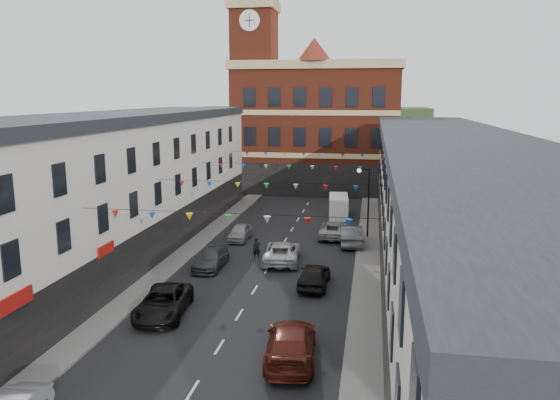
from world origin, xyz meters
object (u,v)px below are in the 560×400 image
Objects in this scene: car_left_c at (163,303)px; car_left_e at (240,232)px; car_right_f at (334,230)px; moving_car at (282,252)px; street_lamp at (366,193)px; car_left_d at (211,259)px; white_van at (338,206)px; car_right_e at (351,235)px; car_right_d at (314,275)px; car_right_c at (291,343)px; pedestrian at (257,249)px.

car_left_c reaches higher than car_left_e.
moving_car is at bearing 67.28° from car_right_f.
street_lamp is 14.97m from car_left_d.
white_van reaches higher than car_right_f.
car_right_e is 2.62m from car_right_f.
car_left_c is 9.75m from car_right_d.
car_left_c is 1.06× the size of car_right_f.
white_van is at bearing -96.08° from car_right_c.
moving_car is at bearing -58.23° from car_right_d.
car_left_e is at bearing 82.42° from car_left_c.
car_left_e is at bearing -166.75° from street_lamp.
car_left_c is at bearing -32.62° from car_right_c.
car_right_f is 8.30m from white_van.
car_right_e is (1.90, 20.27, -0.01)m from car_right_c.
car_right_e is at bearing 126.73° from car_right_f.
car_right_c is at bearing -33.34° from car_left_c.
car_left_d is 8.05m from car_right_d.
car_left_c reaches higher than car_left_d.
moving_car is (-2.88, 4.87, -0.01)m from car_right_d.
car_right_c is 9.88m from car_right_d.
street_lamp reaches higher than car_left_c.
car_left_c is 0.95× the size of car_right_c.
street_lamp reaches higher than car_right_e.
car_right_f is 0.92× the size of moving_car.
moving_car is at bearing 44.48° from car_right_e.
car_left_c is 11.54m from pedestrian.
car_left_d is 3.76m from pedestrian.
pedestrian is (-5.18, -7.28, 0.11)m from car_right_f.
street_lamp reaches higher than white_van.
car_right_d is (7.39, -10.34, 0.10)m from car_left_e.
pedestrian is at bearing -14.87° from moving_car.
street_lamp is 10.31m from moving_car.
car_right_f is (0.34, 22.38, -0.12)m from car_right_c.
white_van is (3.08, 15.92, 0.30)m from moving_car.
car_left_e is at bearing 87.85° from car_left_d.
car_left_c is 0.98× the size of moving_car.
moving_car is at bearing 24.54° from car_left_d.
car_left_c is at bearing -91.34° from car_left_d.
car_left_e is 8.02m from car_right_f.
car_right_c is at bearing -97.42° from street_lamp.
car_right_f is at bearing -93.50° from white_van.
moving_car is (4.72, 2.21, 0.10)m from car_left_d.
car_right_f is 1.05× the size of white_van.
car_right_c is 1.03× the size of moving_car.
car_right_e is 1.03× the size of white_van.
street_lamp is 1.33× the size of car_left_d.
car_right_c reaches higher than car_right_f.
car_left_c reaches higher than car_right_f.
car_right_c is at bearing 96.02° from moving_car.
car_left_c is at bearing 66.59° from car_right_f.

